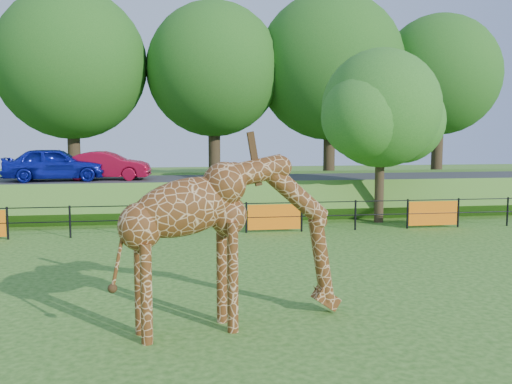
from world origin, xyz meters
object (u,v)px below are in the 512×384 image
car_red (107,166)px  tree_east (383,113)px  visitor (182,208)px  car_blue (55,164)px  giraffe (234,241)px

car_red → tree_east: tree_east is taller
tree_east → visitor: bearing=-176.7°
car_blue → visitor: size_ratio=2.82×
giraffe → car_blue: bearing=96.8°
giraffe → visitor: (-0.70, 10.67, -0.83)m
giraffe → car_blue: (-6.05, 15.59, 0.56)m
visitor → tree_east: bearing=161.3°
car_red → giraffe: bearing=-160.1°
tree_east → car_red: bearing=156.8°
car_blue → car_red: bearing=-87.8°
car_blue → visitor: car_blue is taller
giraffe → car_red: bearing=89.4°
visitor → giraffe: bearing=71.7°
car_blue → visitor: bearing=-137.1°
visitor → car_red: bearing=-80.3°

